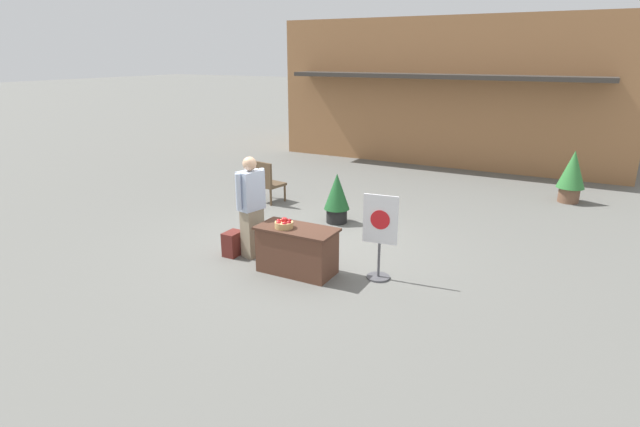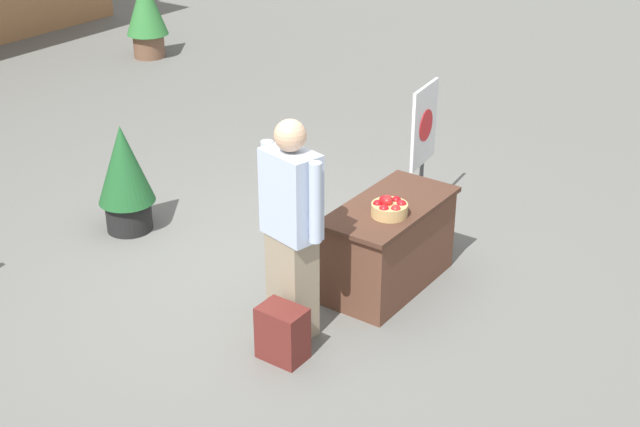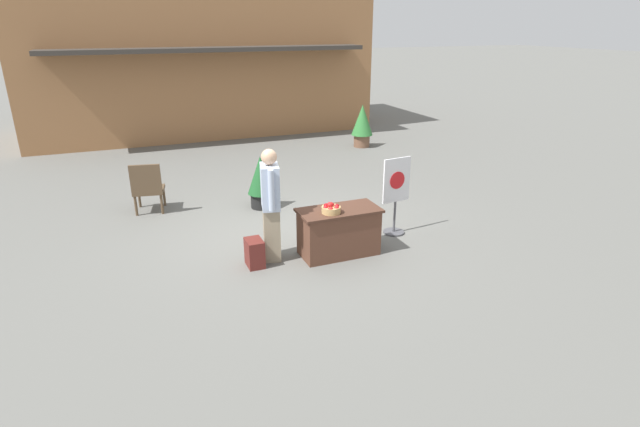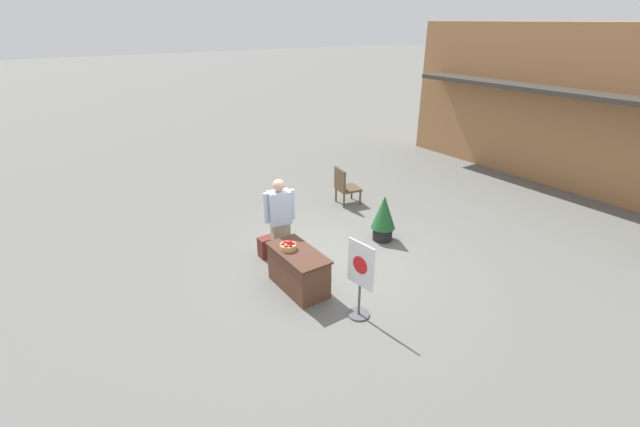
% 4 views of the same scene
% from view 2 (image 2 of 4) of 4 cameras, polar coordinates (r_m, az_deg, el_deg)
% --- Properties ---
extents(ground_plane, '(120.00, 120.00, 0.00)m').
position_cam_2_polar(ground_plane, '(7.73, -3.30, -3.54)').
color(ground_plane, slate).
extents(display_table, '(1.26, 0.62, 0.74)m').
position_cam_2_polar(display_table, '(7.33, 4.43, -2.02)').
color(display_table, brown).
rests_on(display_table, ground_plane).
extents(apple_basket, '(0.29, 0.29, 0.16)m').
position_cam_2_polar(apple_basket, '(6.95, 4.45, 0.39)').
color(apple_basket, tan).
rests_on(apple_basket, display_table).
extents(person_visitor, '(0.35, 0.60, 1.73)m').
position_cam_2_polar(person_visitor, '(6.45, -1.83, -1.00)').
color(person_visitor, gray).
rests_on(person_visitor, ground_plane).
extents(backpack, '(0.24, 0.34, 0.42)m').
position_cam_2_polar(backpack, '(6.51, -2.42, -7.66)').
color(backpack, maroon).
rests_on(backpack, ground_plane).
extents(poster_board, '(0.53, 0.36, 1.34)m').
position_cam_2_polar(poster_board, '(8.32, 6.60, 4.07)').
color(poster_board, '#4C4C51').
rests_on(poster_board, ground_plane).
extents(potted_plant_far_left, '(0.52, 0.52, 1.03)m').
position_cam_2_polar(potted_plant_far_left, '(8.32, -12.39, 2.43)').
color(potted_plant_far_left, black).
rests_on(potted_plant_far_left, ground_plane).
extents(potted_plant_near_right, '(0.62, 0.62, 1.22)m').
position_cam_2_polar(potted_plant_near_right, '(13.67, -11.07, 12.52)').
color(potted_plant_near_right, brown).
rests_on(potted_plant_near_right, ground_plane).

